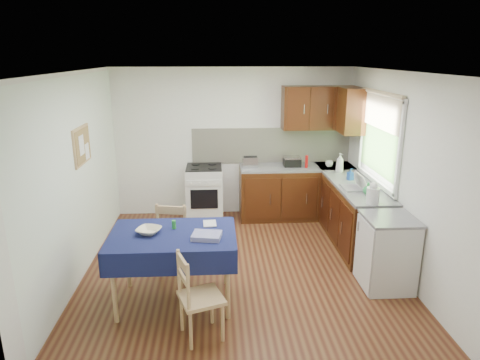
{
  "coord_description": "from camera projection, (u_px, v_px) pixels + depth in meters",
  "views": [
    {
      "loc": [
        -0.32,
        -5.04,
        2.69
      ],
      "look_at": [
        -0.0,
        0.19,
        1.15
      ],
      "focal_mm": 32.0,
      "sensor_mm": 36.0,
      "label": 1
    }
  ],
  "objects": [
    {
      "name": "floor",
      "position": [
        241.0,
        268.0,
        5.61
      ],
      "size": [
        4.2,
        4.2,
        0.0
      ],
      "primitive_type": "plane",
      "color": "#451E12",
      "rests_on": "ground"
    },
    {
      "name": "ceiling",
      "position": [
        241.0,
        72.0,
        4.9
      ],
      "size": [
        4.0,
        4.2,
        0.02
      ],
      "primitive_type": "cube",
      "color": "white",
      "rests_on": "wall_back"
    },
    {
      "name": "wall_back",
      "position": [
        233.0,
        143.0,
        7.27
      ],
      "size": [
        4.0,
        0.02,
        2.5
      ],
      "primitive_type": "cube",
      "color": "white",
      "rests_on": "ground"
    },
    {
      "name": "wall_front",
      "position": [
        258.0,
        252.0,
        3.24
      ],
      "size": [
        4.0,
        0.02,
        2.5
      ],
      "primitive_type": "cube",
      "color": "white",
      "rests_on": "ground"
    },
    {
      "name": "wall_left",
      "position": [
        75.0,
        179.0,
        5.14
      ],
      "size": [
        0.02,
        4.2,
        2.5
      ],
      "primitive_type": "cube",
      "color": "white",
      "rests_on": "ground"
    },
    {
      "name": "wall_right",
      "position": [
        400.0,
        174.0,
        5.37
      ],
      "size": [
        0.02,
        4.2,
        2.5
      ],
      "primitive_type": "cube",
      "color": "white",
      "rests_on": "ground"
    },
    {
      "name": "base_cabinets",
      "position": [
        321.0,
        203.0,
        6.77
      ],
      "size": [
        1.9,
        2.3,
        0.86
      ],
      "color": "black",
      "rests_on": "ground"
    },
    {
      "name": "worktop_back",
      "position": [
        297.0,
        167.0,
        7.14
      ],
      "size": [
        1.9,
        0.6,
        0.04
      ],
      "primitive_type": "cube",
      "color": "slate",
      "rests_on": "base_cabinets"
    },
    {
      "name": "worktop_right",
      "position": [
        357.0,
        187.0,
        6.08
      ],
      "size": [
        0.6,
        1.7,
        0.04
      ],
      "primitive_type": "cube",
      "color": "slate",
      "rests_on": "base_cabinets"
    },
    {
      "name": "worktop_corner",
      "position": [
        335.0,
        167.0,
        7.18
      ],
      "size": [
        0.6,
        0.6,
        0.04
      ],
      "primitive_type": "cube",
      "color": "slate",
      "rests_on": "base_cabinets"
    },
    {
      "name": "splashback",
      "position": [
        271.0,
        145.0,
        7.3
      ],
      "size": [
        2.7,
        0.02,
        0.6
      ],
      "primitive_type": "cube",
      "color": "beige",
      "rests_on": "wall_back"
    },
    {
      "name": "upper_cabinets",
      "position": [
        328.0,
        109.0,
        6.9
      ],
      "size": [
        1.2,
        0.85,
        0.7
      ],
      "color": "black",
      "rests_on": "wall_back"
    },
    {
      "name": "stove",
      "position": [
        205.0,
        193.0,
        7.17
      ],
      "size": [
        0.6,
        0.61,
        0.92
      ],
      "color": "silver",
      "rests_on": "ground"
    },
    {
      "name": "window",
      "position": [
        380.0,
        132.0,
        5.93
      ],
      "size": [
        0.04,
        1.48,
        1.26
      ],
      "color": "#375E26",
      "rests_on": "wall_right"
    },
    {
      "name": "fridge",
      "position": [
        387.0,
        252.0,
        5.05
      ],
      "size": [
        0.58,
        0.6,
        0.89
      ],
      "color": "silver",
      "rests_on": "ground"
    },
    {
      "name": "corkboard",
      "position": [
        82.0,
        146.0,
        5.33
      ],
      "size": [
        0.04,
        0.62,
        0.47
      ],
      "color": "tan",
      "rests_on": "wall_left"
    },
    {
      "name": "dining_table",
      "position": [
        173.0,
        243.0,
        4.65
      ],
      "size": [
        1.36,
        0.92,
        0.83
      ],
      "rotation": [
        0.0,
        0.0,
        0.19
      ],
      "color": "#0F123D",
      "rests_on": "ground"
    },
    {
      "name": "chair_far",
      "position": [
        175.0,
        235.0,
        5.4
      ],
      "size": [
        0.49,
        0.49,
        0.95
      ],
      "rotation": [
        0.0,
        0.0,
        2.97
      ],
      "color": "tan",
      "rests_on": "ground"
    },
    {
      "name": "chair_near",
      "position": [
        197.0,
        294.0,
        4.11
      ],
      "size": [
        0.51,
        0.51,
        0.9
      ],
      "rotation": [
        0.0,
        0.0,
        1.91
      ],
      "color": "tan",
      "rests_on": "ground"
    },
    {
      "name": "toaster",
      "position": [
        250.0,
        162.0,
        7.03
      ],
      "size": [
        0.25,
        0.16,
        0.2
      ],
      "rotation": [
        0.0,
        0.0,
        0.31
      ],
      "color": "#AFAFB4",
      "rests_on": "worktop_back"
    },
    {
      "name": "sandwich_press",
      "position": [
        292.0,
        161.0,
        7.12
      ],
      "size": [
        0.28,
        0.24,
        0.16
      ],
      "rotation": [
        0.0,
        0.0,
        0.27
      ],
      "color": "black",
      "rests_on": "worktop_back"
    },
    {
      "name": "sauce_bottle",
      "position": [
        307.0,
        162.0,
        7.01
      ],
      "size": [
        0.05,
        0.05,
        0.21
      ],
      "primitive_type": "cylinder",
      "color": "#AE0E0D",
      "rests_on": "worktop_back"
    },
    {
      "name": "yellow_packet",
      "position": [
        292.0,
        160.0,
        7.23
      ],
      "size": [
        0.13,
        0.1,
        0.15
      ],
      "primitive_type": "cube",
      "rotation": [
        0.0,
        0.0,
        0.23
      ],
      "color": "yellow",
      "rests_on": "worktop_back"
    },
    {
      "name": "dish_rack",
      "position": [
        359.0,
        187.0,
        5.94
      ],
      "size": [
        0.46,
        0.35,
        0.22
      ],
      "rotation": [
        0.0,
        0.0,
        -0.28
      ],
      "color": "gray",
      "rests_on": "worktop_right"
    },
    {
      "name": "kettle",
      "position": [
        373.0,
        194.0,
        5.32
      ],
      "size": [
        0.16,
        0.16,
        0.27
      ],
      "color": "silver",
      "rests_on": "worktop_right"
    },
    {
      "name": "cup",
      "position": [
        329.0,
        164.0,
        7.07
      ],
      "size": [
        0.14,
        0.14,
        0.1
      ],
      "primitive_type": "imported",
      "rotation": [
        0.0,
        0.0,
        -0.11
      ],
      "color": "white",
      "rests_on": "worktop_back"
    },
    {
      "name": "soap_bottle_a",
      "position": [
        340.0,
        163.0,
        6.71
      ],
      "size": [
        0.16,
        0.16,
        0.31
      ],
      "primitive_type": "imported",
      "rotation": [
        0.0,
        0.0,
        0.43
      ],
      "color": "silver",
      "rests_on": "worktop_right"
    },
    {
      "name": "soap_bottle_b",
      "position": [
        350.0,
        174.0,
        6.32
      ],
      "size": [
        0.1,
        0.1,
        0.17
      ],
      "primitive_type": "imported",
      "rotation": [
        0.0,
        0.0,
        1.86
      ],
      "color": "#1D4AA9",
      "rests_on": "worktop_right"
    },
    {
      "name": "soap_bottle_c",
      "position": [
        368.0,
        188.0,
        5.67
      ],
      "size": [
        0.14,
        0.14,
        0.16
      ],
      "primitive_type": "imported",
      "rotation": [
        0.0,
        0.0,
        3.2
      ],
      "color": "#278F46",
      "rests_on": "worktop_right"
    },
    {
      "name": "plate_bowl",
      "position": [
        149.0,
        231.0,
        4.62
      ],
      "size": [
        0.33,
        0.33,
        0.06
      ],
      "primitive_type": "imported",
      "rotation": [
        0.0,
        0.0,
        -0.36
      ],
      "color": "beige",
      "rests_on": "dining_table"
    },
    {
      "name": "book",
      "position": [
        203.0,
        224.0,
        4.87
      ],
      "size": [
        0.16,
        0.21,
        0.02
      ],
      "primitive_type": "imported",
      "rotation": [
        0.0,
        0.0,
        0.05
      ],
      "color": "white",
      "rests_on": "dining_table"
    },
    {
      "name": "spice_jar",
      "position": [
        174.0,
        225.0,
        4.75
      ],
      "size": [
        0.05,
        0.05,
        0.1
      ],
      "primitive_type": "cylinder",
      "color": "#24862E",
      "rests_on": "dining_table"
    },
    {
      "name": "tea_towel",
      "position": [
        207.0,
        236.0,
        4.5
      ],
      "size": [
        0.33,
        0.28,
        0.05
      ],
      "primitive_type": "cube",
      "rotation": [
        0.0,
        0.0,
        -0.18
      ],
      "color": "navy",
      "rests_on": "dining_table"
    }
  ]
}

